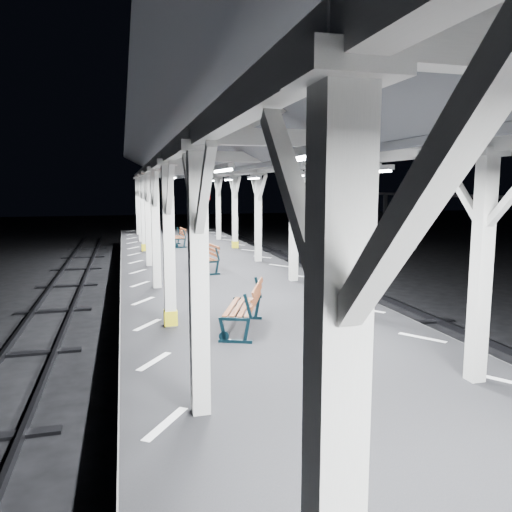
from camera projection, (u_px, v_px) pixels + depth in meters
name	position (u px, v px, depth m)	size (l,w,h in m)	color
ground	(297.00, 403.00, 8.79)	(120.00, 120.00, 0.00)	black
platform	(298.00, 376.00, 8.72)	(6.00, 50.00, 1.00)	black
hazard_stripes_left	(154.00, 361.00, 8.02)	(1.00, 48.00, 0.01)	silver
hazard_stripes_right	(422.00, 338.00, 9.27)	(1.00, 48.00, 0.01)	silver
canopy	(301.00, 139.00, 8.14)	(5.40, 49.00, 4.65)	silver
bench_mid	(247.00, 306.00, 9.70)	(1.21, 1.82, 0.93)	black
bench_far	(207.00, 257.00, 16.49)	(0.80, 1.70, 0.89)	black
bench_extra	(179.00, 237.00, 23.44)	(0.69, 1.58, 0.84)	black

